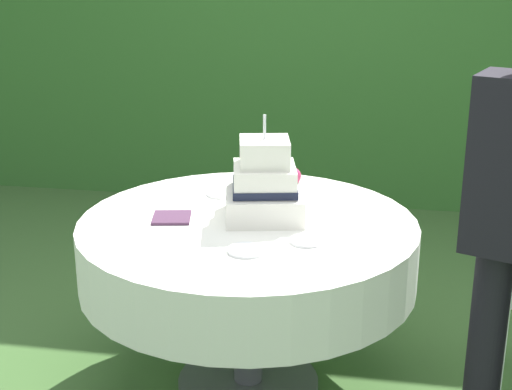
% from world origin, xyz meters
% --- Properties ---
extents(ground_plane, '(20.00, 20.00, 0.00)m').
position_xyz_m(ground_plane, '(0.00, 0.00, 0.00)').
color(ground_plane, '#3D602D').
extents(cake_table, '(1.33, 1.33, 0.73)m').
position_xyz_m(cake_table, '(0.00, 0.00, 0.60)').
color(cake_table, '#4C4C51').
rests_on(cake_table, ground_plane).
extents(wedding_cake, '(0.36, 0.36, 0.41)m').
position_xyz_m(wedding_cake, '(0.06, 0.06, 0.86)').
color(wedding_cake, white).
rests_on(wedding_cake, cake_table).
extents(serving_plate_near, '(0.12, 0.12, 0.01)m').
position_xyz_m(serving_plate_near, '(0.25, -0.18, 0.74)').
color(serving_plate_near, white).
rests_on(serving_plate_near, cake_table).
extents(serving_plate_far, '(0.12, 0.12, 0.01)m').
position_xyz_m(serving_plate_far, '(-0.08, 0.46, 0.74)').
color(serving_plate_far, white).
rests_on(serving_plate_far, cake_table).
extents(serving_plate_left, '(0.13, 0.13, 0.01)m').
position_xyz_m(serving_plate_left, '(-0.17, 0.30, 0.74)').
color(serving_plate_left, white).
rests_on(serving_plate_left, cake_table).
extents(serving_plate_right, '(0.13, 0.13, 0.01)m').
position_xyz_m(serving_plate_right, '(0.05, -0.31, 0.74)').
color(serving_plate_right, white).
rests_on(serving_plate_right, cake_table).
extents(napkin_stack, '(0.17, 0.17, 0.01)m').
position_xyz_m(napkin_stack, '(-0.30, -0.03, 0.74)').
color(napkin_stack, '#4C2D47').
rests_on(napkin_stack, cake_table).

